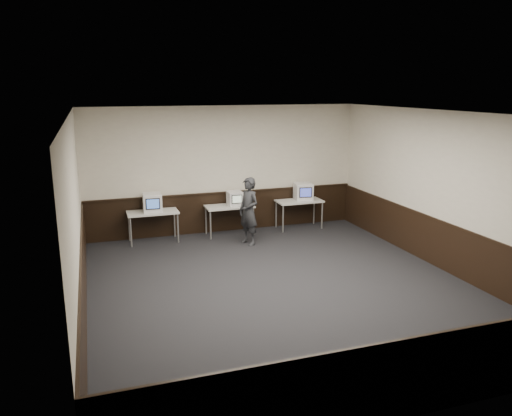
{
  "coord_description": "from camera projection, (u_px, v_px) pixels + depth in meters",
  "views": [
    {
      "loc": [
        -3.21,
        -8.12,
        3.65
      ],
      "look_at": [
        0.04,
        1.6,
        1.15
      ],
      "focal_mm": 35.0,
      "sensor_mm": 36.0,
      "label": 1
    }
  ],
  "objects": [
    {
      "name": "wainscot_back",
      "position": [
        226.0,
        212.0,
        12.88
      ],
      "size": [
        6.98,
        0.04,
        1.0
      ],
      "primitive_type": "cube",
      "color": "black",
      "rests_on": "back_wall"
    },
    {
      "name": "ceiling",
      "position": [
        283.0,
        113.0,
        8.57
      ],
      "size": [
        8.0,
        8.0,
        0.0
      ],
      "primitive_type": "plane",
      "rotation": [
        3.14,
        0.0,
        0.0
      ],
      "color": "white",
      "rests_on": "back_wall"
    },
    {
      "name": "floor",
      "position": [
        281.0,
        287.0,
        9.33
      ],
      "size": [
        8.0,
        8.0,
        0.0
      ],
      "primitive_type": "plane",
      "color": "black",
      "rests_on": "ground"
    },
    {
      "name": "desk_right",
      "position": [
        299.0,
        203.0,
        13.07
      ],
      "size": [
        1.2,
        0.6,
        0.75
      ],
      "color": "silver",
      "rests_on": "ground"
    },
    {
      "name": "right_wall",
      "position": [
        444.0,
        191.0,
        10.03
      ],
      "size": [
        0.0,
        8.0,
        8.0
      ],
      "primitive_type": "plane",
      "rotation": [
        1.57,
        0.0,
        -1.57
      ],
      "color": "beige",
      "rests_on": "ground"
    },
    {
      "name": "emac_left",
      "position": [
        152.0,
        203.0,
        11.83
      ],
      "size": [
        0.46,
        0.49,
        0.44
      ],
      "rotation": [
        0.0,
        0.0,
        -0.06
      ],
      "color": "white",
      "rests_on": "desk_left"
    },
    {
      "name": "emac_center",
      "position": [
        235.0,
        198.0,
        12.47
      ],
      "size": [
        0.36,
        0.39,
        0.35
      ],
      "rotation": [
        0.0,
        0.0,
        0.0
      ],
      "color": "white",
      "rests_on": "desk_center"
    },
    {
      "name": "desk_center",
      "position": [
        229.0,
        208.0,
        12.49
      ],
      "size": [
        1.2,
        0.6,
        0.75
      ],
      "color": "silver",
      "rests_on": "ground"
    },
    {
      "name": "left_wall",
      "position": [
        76.0,
        220.0,
        7.88
      ],
      "size": [
        0.0,
        8.0,
        8.0
      ],
      "primitive_type": "plane",
      "rotation": [
        1.57,
        0.0,
        1.57
      ],
      "color": "beige",
      "rests_on": "ground"
    },
    {
      "name": "wainscot_front",
      "position": [
        412.0,
        378.0,
        5.55
      ],
      "size": [
        6.98,
        0.04,
        1.0
      ],
      "primitive_type": "cube",
      "color": "black",
      "rests_on": "front_wall"
    },
    {
      "name": "emac_right",
      "position": [
        303.0,
        191.0,
        13.07
      ],
      "size": [
        0.51,
        0.53,
        0.45
      ],
      "rotation": [
        0.0,
        0.0,
        -0.15
      ],
      "color": "white",
      "rests_on": "desk_right"
    },
    {
      "name": "person",
      "position": [
        249.0,
        211.0,
        11.7
      ],
      "size": [
        0.58,
        0.69,
        1.6
      ],
      "primitive_type": "imported",
      "rotation": [
        0.0,
        0.0,
        -1.18
      ],
      "color": "#25272B",
      "rests_on": "ground"
    },
    {
      "name": "wainscot_right",
      "position": [
        439.0,
        243.0,
        10.28
      ],
      "size": [
        0.04,
        7.98,
        1.0
      ],
      "primitive_type": "cube",
      "color": "black",
      "rests_on": "right_wall"
    },
    {
      "name": "front_wall",
      "position": [
        420.0,
        286.0,
        5.27
      ],
      "size": [
        7.0,
        0.0,
        7.0
      ],
      "primitive_type": "plane",
      "rotation": [
        -1.57,
        0.0,
        0.0
      ],
      "color": "beige",
      "rests_on": "ground"
    },
    {
      "name": "wainscot_rail",
      "position": [
        225.0,
        192.0,
        12.74
      ],
      "size": [
        6.98,
        0.06,
        0.04
      ],
      "primitive_type": "cube",
      "color": "black",
      "rests_on": "wainscot_back"
    },
    {
      "name": "back_wall",
      "position": [
        225.0,
        170.0,
        12.64
      ],
      "size": [
        7.0,
        0.0,
        7.0
      ],
      "primitive_type": "plane",
      "rotation": [
        1.57,
        0.0,
        0.0
      ],
      "color": "beige",
      "rests_on": "ground"
    },
    {
      "name": "wainscot_left",
      "position": [
        83.0,
        285.0,
        8.14
      ],
      "size": [
        0.04,
        7.98,
        1.0
      ],
      "primitive_type": "cube",
      "color": "black",
      "rests_on": "left_wall"
    },
    {
      "name": "desk_left",
      "position": [
        153.0,
        214.0,
        11.9
      ],
      "size": [
        1.2,
        0.6,
        0.75
      ],
      "color": "silver",
      "rests_on": "ground"
    }
  ]
}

